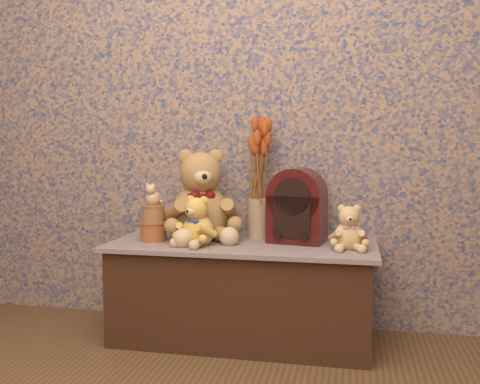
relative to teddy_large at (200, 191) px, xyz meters
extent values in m
cube|color=#384672|center=(0.22, 0.20, 0.61)|extent=(3.00, 0.10, 2.60)
cube|color=#3A4C78|center=(0.22, -0.07, -0.46)|extent=(1.23, 0.54, 0.46)
cylinder|color=tan|center=(0.27, 0.08, -0.14)|extent=(0.15, 0.15, 0.19)
cylinder|color=#B68035|center=(-0.20, -0.10, -0.19)|extent=(0.15, 0.15, 0.09)
cylinder|color=tan|center=(-0.20, -0.10, -0.10)|extent=(0.14, 0.14, 0.08)
camera|label=1|loc=(0.71, -2.44, 0.22)|focal=39.74mm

